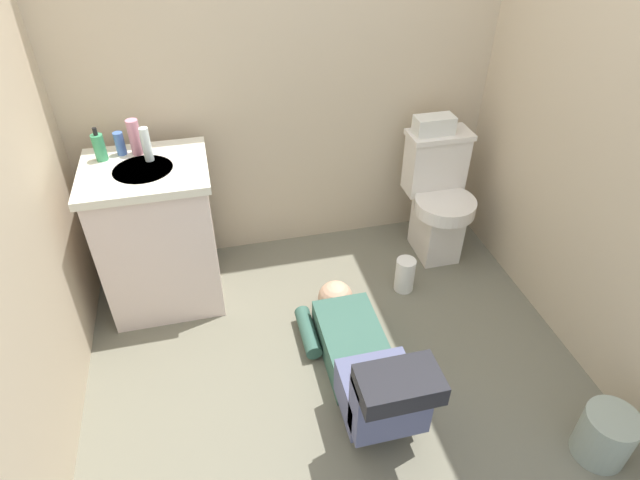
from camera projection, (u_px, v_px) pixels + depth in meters
name	position (u px, v px, depth m)	size (l,w,h in m)	color
ground_plane	(333.00, 363.00, 2.60)	(2.84, 3.06, 0.04)	#6B6856
wall_back	(284.00, 48.00, 2.69)	(2.50, 0.08, 2.40)	#C5B293
wall_right	(631.00, 107.00, 2.09)	(0.08, 2.06, 2.40)	#C5B293
toilet	(438.00, 198.00, 3.09)	(0.36, 0.46, 0.75)	silver
vanity_cabinet	(159.00, 235.00, 2.72)	(0.60, 0.52, 0.82)	beige
faucet	(141.00, 144.00, 2.55)	(0.02, 0.02, 0.10)	silver
person_plumber	(364.00, 362.00, 2.36)	(0.39, 1.06, 0.52)	#33594C
tissue_box	(434.00, 125.00, 2.89)	(0.22, 0.11, 0.10)	silver
soap_dispenser	(99.00, 147.00, 2.49)	(0.06, 0.06, 0.17)	#39955E
bottle_blue	(120.00, 143.00, 2.54)	(0.05, 0.05, 0.11)	#446AB4
bottle_pink	(135.00, 137.00, 2.53)	(0.06, 0.06, 0.18)	pink
bottle_clear	(146.00, 144.00, 2.48)	(0.04, 0.04, 0.17)	silver
trash_can	(605.00, 435.00, 2.13)	(0.22, 0.22, 0.24)	#929D8F
paper_towel_roll	(405.00, 275.00, 2.95)	(0.11, 0.11, 0.21)	white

